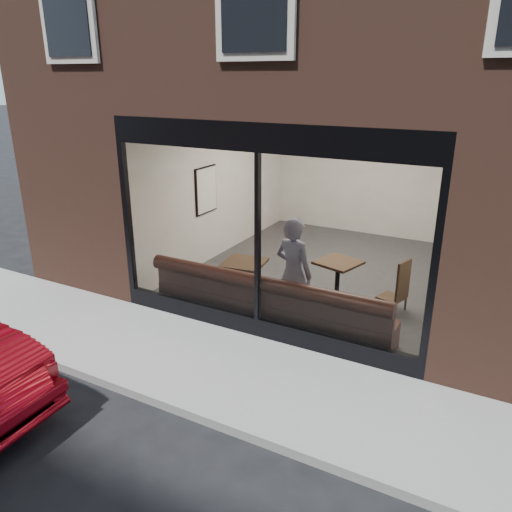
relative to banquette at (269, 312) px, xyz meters
The scene contains 20 objects.
ground 2.46m from the banquette, 90.00° to the right, with size 120.00×120.00×0.00m, color black.
sidewalk_near 1.47m from the banquette, 90.00° to the right, with size 40.00×2.00×0.01m, color gray.
kerb_near 2.51m from the banquette, 90.00° to the right, with size 40.00×0.10×0.12m, color gray.
host_building_pier_left 6.84m from the banquette, 124.05° to the left, with size 2.50×12.00×3.20m, color brown.
host_building_backfill 8.66m from the banquette, 90.00° to the left, with size 5.00×6.00×3.20m, color brown.
cafe_floor 2.56m from the banquette, 90.00° to the left, with size 6.00×6.00×0.00m, color #2D2D30.
cafe_ceiling 3.91m from the banquette, 90.00° to the left, with size 6.00×6.00×0.00m, color white.
cafe_wall_back 5.71m from the banquette, 90.00° to the left, with size 5.00×5.00×0.00m, color silver.
cafe_wall_left 3.82m from the banquette, 134.32° to the left, with size 6.00×6.00×0.00m, color silver.
cafe_wall_right 3.82m from the banquette, 45.68° to the left, with size 6.00×6.00×0.00m, color silver.
storefront_kick 0.41m from the banquette, 90.00° to the right, with size 5.00×0.10×0.30m, color black.
storefront_header 2.80m from the banquette, 90.00° to the right, with size 5.00×0.10×0.40m, color black.
storefront_mullion 1.38m from the banquette, 90.00° to the right, with size 0.06×0.10×2.50m, color black.
storefront_glass 1.39m from the banquette, 90.00° to the right, with size 4.80×4.80×0.00m, color white.
banquette is the anchor object (origin of this frame).
person 0.76m from the banquette, 28.18° to the left, with size 0.65×0.43×1.79m, color #8991B4.
cafe_table_left 1.08m from the banquette, 144.73° to the left, with size 0.69×0.69×0.04m, color #311F13.
cafe_table_right 1.58m from the banquette, 64.23° to the left, with size 0.67×0.67×0.04m, color #311F13.
cafe_chair_right 2.14m from the banquette, 42.44° to the left, with size 0.38×0.38×0.04m, color #311F13.
wall_poster 3.41m from the banquette, 141.40° to the left, with size 0.02×0.68×0.90m, color white.
Camera 1 is at (3.22, -3.96, 3.78)m, focal length 35.00 mm.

